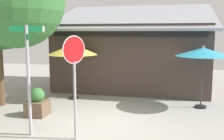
# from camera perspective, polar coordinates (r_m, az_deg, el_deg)

# --- Properties ---
(ground_plane) EXTENTS (28.00, 28.00, 0.10)m
(ground_plane) POSITION_cam_1_polar(r_m,az_deg,el_deg) (8.90, -1.93, -11.67)
(ground_plane) COLOR #9E9B93
(cafe_building) EXTENTS (8.09, 5.07, 4.58)m
(cafe_building) POSITION_cam_1_polar(r_m,az_deg,el_deg) (14.20, 4.58, 3.33)
(cafe_building) COLOR #473833
(cafe_building) RESTS_ON ground
(street_sign_post) EXTENTS (0.76, 0.71, 3.17)m
(street_sign_post) POSITION_cam_1_polar(r_m,az_deg,el_deg) (7.78, -17.71, 0.13)
(street_sign_post) COLOR #A8AAB2
(street_sign_post) RESTS_ON ground
(stop_sign) EXTENTS (0.38, 0.67, 2.89)m
(stop_sign) POSITION_cam_1_polar(r_m,az_deg,el_deg) (7.14, -8.17, 0.34)
(stop_sign) COLOR #A8AAB2
(stop_sign) RESTS_ON ground
(patio_umbrella_mustard_left) EXTENTS (2.20, 2.20, 2.52)m
(patio_umbrella_mustard_left) POSITION_cam_1_polar(r_m,az_deg,el_deg) (11.68, -8.56, 4.35)
(patio_umbrella_mustard_left) COLOR black
(patio_umbrella_mustard_left) RESTS_ON ground
(patio_umbrella_teal_center) EXTENTS (2.11, 2.11, 2.45)m
(patio_umbrella_teal_center) POSITION_cam_1_polar(r_m,az_deg,el_deg) (10.75, 19.16, 3.59)
(patio_umbrella_teal_center) COLOR black
(patio_umbrella_teal_center) RESTS_ON ground
(sidewalk_planter) EXTENTS (0.71, 0.71, 1.02)m
(sidewalk_planter) POSITION_cam_1_polar(r_m,az_deg,el_deg) (9.85, -15.87, -7.04)
(sidewalk_planter) COLOR brown
(sidewalk_planter) RESTS_ON ground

